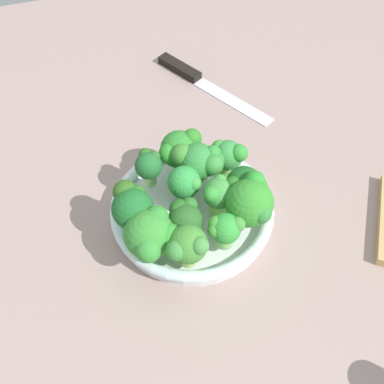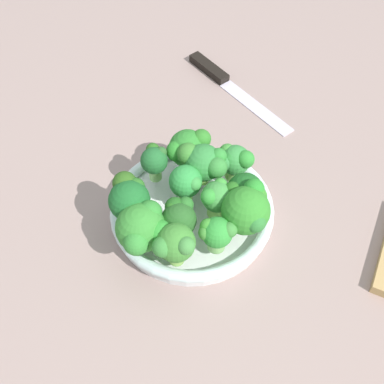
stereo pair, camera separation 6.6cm
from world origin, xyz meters
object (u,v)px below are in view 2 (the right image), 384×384
at_px(broccoli_floret_1, 154,160).
at_px(broccoli_floret_7, 143,229).
at_px(broccoli_floret_3, 235,161).
at_px(broccoli_floret_6, 247,209).
at_px(broccoli_floret_2, 178,217).
at_px(knife, 225,81).
at_px(broccoli_floret_0, 216,233).
at_px(broccoli_floret_4, 187,182).
at_px(broccoli_floret_12, 175,244).
at_px(broccoli_floret_5, 188,149).
at_px(broccoli_floret_10, 244,192).
at_px(broccoli_floret_11, 129,198).
at_px(bowl, 192,210).
at_px(broccoli_floret_9, 206,163).
at_px(broccoli_floret_8, 217,198).

xyz_separation_m(broccoli_floret_1, broccoli_floret_7, (0.03, 0.12, 0.00)).
xyz_separation_m(broccoli_floret_3, broccoli_floret_6, (0.00, 0.09, 0.01)).
relative_size(broccoli_floret_2, broccoli_floret_3, 0.98).
bearing_deg(knife, broccoli_floret_1, 57.50).
relative_size(broccoli_floret_0, knife, 0.24).
xyz_separation_m(broccoli_floret_4, broccoli_floret_12, (0.03, 0.10, 0.01)).
xyz_separation_m(broccoli_floret_2, broccoli_floret_5, (-0.03, -0.12, 0.00)).
height_order(broccoli_floret_1, broccoli_floret_3, broccoli_floret_3).
bearing_deg(broccoli_floret_1, broccoli_floret_6, 136.74).
xyz_separation_m(broccoli_floret_10, broccoli_floret_11, (0.16, -0.00, 0.01)).
bearing_deg(bowl, broccoli_floret_2, 60.87).
bearing_deg(broccoli_floret_9, bowl, 57.79).
relative_size(broccoli_floret_0, broccoli_floret_8, 0.91).
xyz_separation_m(broccoli_floret_9, knife, (-0.08, -0.26, -0.07)).
bearing_deg(broccoli_floret_0, broccoli_floret_12, 15.51).
height_order(broccoli_floret_3, broccoli_floret_6, broccoli_floret_6).
bearing_deg(broccoli_floret_3, broccoli_floret_6, 89.26).
xyz_separation_m(broccoli_floret_2, broccoli_floret_10, (-0.10, -0.03, 0.00)).
bearing_deg(broccoli_floret_4, broccoli_floret_0, 108.05).
distance_m(broccoli_floret_4, broccoli_floret_6, 0.10).
height_order(broccoli_floret_0, knife, broccoli_floret_0).
relative_size(broccoli_floret_7, broccoli_floret_10, 1.22).
bearing_deg(broccoli_floret_2, broccoli_floret_4, -107.80).
xyz_separation_m(bowl, broccoli_floret_11, (0.09, 0.01, 0.06)).
bearing_deg(broccoli_floret_3, broccoli_floret_5, -23.90).
relative_size(broccoli_floret_5, broccoli_floret_6, 0.89).
xyz_separation_m(bowl, broccoli_floret_3, (-0.07, -0.05, 0.05)).
relative_size(bowl, broccoli_floret_8, 3.88).
bearing_deg(broccoli_floret_11, broccoli_floret_1, -119.45).
bearing_deg(broccoli_floret_9, broccoli_floret_8, 95.98).
bearing_deg(broccoli_floret_11, broccoli_floret_3, -160.32).
bearing_deg(broccoli_floret_5, broccoli_floret_10, 127.46).
bearing_deg(broccoli_floret_7, broccoli_floret_9, -134.74).
distance_m(broccoli_floret_1, broccoli_floret_6, 0.16).
bearing_deg(bowl, broccoli_floret_7, 38.96).
xyz_separation_m(broccoli_floret_2, knife, (-0.13, -0.34, -0.06)).
relative_size(broccoli_floret_6, broccoli_floret_10, 1.26).
bearing_deg(broccoli_floret_3, bowl, 33.05).
xyz_separation_m(broccoli_floret_8, broccoli_floret_10, (-0.04, -0.01, -0.00)).
bearing_deg(broccoli_floret_4, broccoli_floret_6, 139.75).
relative_size(broccoli_floret_11, knife, 0.31).
distance_m(bowl, broccoli_floret_7, 0.11).
xyz_separation_m(bowl, broccoli_floret_8, (-0.03, 0.02, 0.05)).
relative_size(broccoli_floret_10, broccoli_floret_11, 0.83).
xyz_separation_m(broccoli_floret_6, broccoli_floret_11, (0.16, -0.04, 0.00)).
bearing_deg(broccoli_floret_6, broccoli_floret_4, -40.25).
bearing_deg(broccoli_floret_8, broccoli_floret_11, -4.48).
bearing_deg(broccoli_floret_12, broccoli_floret_4, -105.05).
bearing_deg(broccoli_floret_0, broccoli_floret_10, -129.13).
bearing_deg(broccoli_floret_1, broccoli_floret_7, 77.99).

